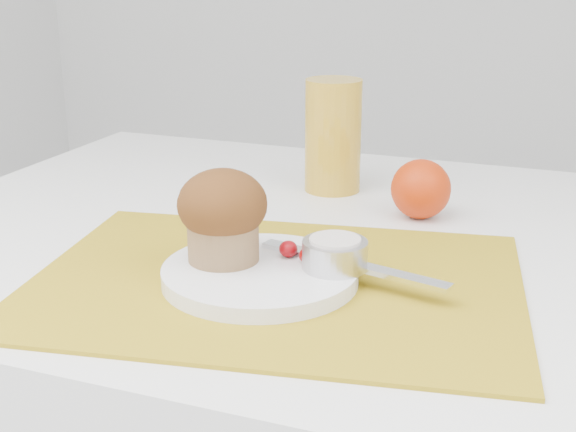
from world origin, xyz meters
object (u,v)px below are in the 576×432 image
at_px(orange, 421,189).
at_px(juice_glass, 333,136).
at_px(muffin, 223,214).
at_px(plate, 260,274).

distance_m(orange, juice_glass, 0.17).
height_order(orange, muffin, muffin).
height_order(juice_glass, muffin, juice_glass).
height_order(orange, juice_glass, juice_glass).
bearing_deg(plate, orange, 68.76).
relative_size(plate, juice_glass, 1.27).
height_order(plate, orange, orange).
distance_m(orange, muffin, 0.31).
xyz_separation_m(plate, juice_glass, (-0.04, 0.35, 0.07)).
xyz_separation_m(juice_glass, muffin, (-0.01, -0.35, -0.01)).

